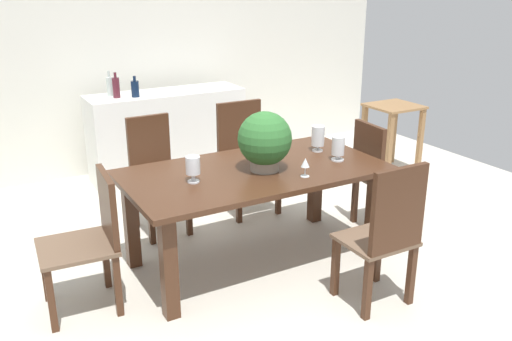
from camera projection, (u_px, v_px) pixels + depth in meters
ground_plane at (249, 256)px, 4.38m from camera, size 7.04×7.04×0.00m
back_wall at (135, 52)px, 6.08m from camera, size 6.40×0.10×2.60m
dining_table at (254, 184)px, 4.10m from camera, size 1.92×1.02×0.75m
chair_far_left at (155, 169)px, 4.73m from camera, size 0.42×0.48×0.98m
chair_foot_end at (378, 171)px, 4.70m from camera, size 0.49×0.45×0.95m
chair_head_end at (92, 235)px, 3.57m from camera, size 0.51×0.50×0.92m
chair_near_right at (387, 231)px, 3.53m from camera, size 0.45×0.41×1.01m
chair_far_right at (244, 151)px, 5.12m from camera, size 0.49×0.46×1.01m
flower_centerpiece at (265, 140)px, 3.96m from camera, size 0.39×0.39×0.44m
crystal_vase_left at (193, 166)px, 3.76m from camera, size 0.10×0.10×0.19m
crystal_vase_center_near at (338, 147)px, 4.21m from camera, size 0.10×0.10×0.19m
crystal_vase_right at (318, 137)px, 4.43m from camera, size 0.10×0.10×0.21m
wine_glass at (305, 164)px, 3.87m from camera, size 0.06×0.06×0.14m
kitchen_counter at (168, 135)px, 5.98m from camera, size 1.65×0.51×0.94m
wine_bottle_dark at (135, 89)px, 5.56m from camera, size 0.08×0.08×0.21m
wine_bottle_tall at (116, 87)px, 5.52m from camera, size 0.07×0.07×0.25m
wine_bottle_amber at (110, 86)px, 5.61m from camera, size 0.07×0.07×0.25m
side_table at (393, 124)px, 6.12m from camera, size 0.53×0.51×0.76m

